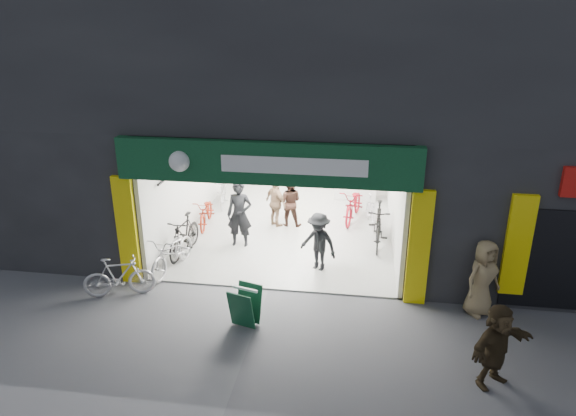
% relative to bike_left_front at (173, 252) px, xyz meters
% --- Properties ---
extents(ground, '(60.00, 60.00, 0.00)m').
position_rel_bike_left_front_xyz_m(ground, '(2.48, -0.60, -0.50)').
color(ground, '#56565B').
rests_on(ground, ground).
extents(building, '(17.00, 10.27, 8.00)m').
position_rel_bike_left_front_xyz_m(building, '(3.39, 4.39, 3.82)').
color(building, '#232326').
rests_on(building, ground).
extents(bike_left_front, '(0.96, 1.97, 0.99)m').
position_rel_bike_left_front_xyz_m(bike_left_front, '(0.00, 0.00, 0.00)').
color(bike_left_front, '#ACABB0').
rests_on(bike_left_front, ground).
extents(bike_left_midfront, '(0.67, 1.82, 1.07)m').
position_rel_bike_left_front_xyz_m(bike_left_midfront, '(-0.02, 0.92, 0.04)').
color(bike_left_midfront, black).
rests_on(bike_left_midfront, ground).
extents(bike_left_midback, '(0.77, 1.73, 0.88)m').
position_rel_bike_left_front_xyz_m(bike_left_midback, '(-0.02, 2.86, -0.06)').
color(bike_left_midback, maroon).
rests_on(bike_left_midback, ground).
extents(bike_left_back, '(0.72, 1.63, 0.95)m').
position_rel_bike_left_front_xyz_m(bike_left_back, '(0.02, 4.60, -0.02)').
color(bike_left_back, '#A6A6AB').
rests_on(bike_left_back, ground).
extents(bike_right_front, '(0.62, 1.98, 1.18)m').
position_rel_bike_left_front_xyz_m(bike_right_front, '(4.98, 2.22, 0.09)').
color(bike_right_front, black).
rests_on(bike_right_front, ground).
extents(bike_right_mid, '(1.01, 2.05, 1.03)m').
position_rel_bike_left_front_xyz_m(bike_right_mid, '(4.28, 3.96, 0.02)').
color(bike_right_mid, maroon).
rests_on(bike_right_mid, ground).
extents(bike_right_back, '(0.69, 1.60, 0.93)m').
position_rel_bike_left_front_xyz_m(bike_right_back, '(4.79, 3.58, -0.03)').
color(bike_right_back, silver).
rests_on(bike_right_back, ground).
extents(parked_bike, '(1.63, 0.93, 0.94)m').
position_rel_bike_left_front_xyz_m(parked_bike, '(-0.75, -1.32, -0.03)').
color(parked_bike, '#BCBBC1').
rests_on(parked_bike, ground).
extents(customer_a, '(0.68, 0.46, 1.85)m').
position_rel_bike_left_front_xyz_m(customer_a, '(1.30, 1.62, 0.43)').
color(customer_a, black).
rests_on(customer_a, ground).
extents(customer_b, '(0.75, 0.58, 1.52)m').
position_rel_bike_left_front_xyz_m(customer_b, '(2.40, 3.23, 0.26)').
color(customer_b, '#321D16').
rests_on(customer_b, ground).
extents(customer_c, '(1.12, 0.95, 1.51)m').
position_rel_bike_left_front_xyz_m(customer_c, '(3.51, 0.52, 0.26)').
color(customer_c, black).
rests_on(customer_c, ground).
extents(customer_d, '(0.89, 0.87, 1.50)m').
position_rel_bike_left_front_xyz_m(customer_d, '(2.03, 3.10, 0.25)').
color(customer_d, '#987558').
rests_on(customer_d, ground).
extents(pedestrian_near, '(0.97, 0.89, 1.66)m').
position_rel_bike_left_front_xyz_m(pedestrian_near, '(7.03, -0.90, 0.33)').
color(pedestrian_near, '#8E7852').
rests_on(pedestrian_near, ground).
extents(pedestrian_far, '(1.38, 1.23, 1.52)m').
position_rel_bike_left_front_xyz_m(pedestrian_far, '(6.81, -3.16, 0.26)').
color(pedestrian_far, '#322616').
rests_on(pedestrian_far, ground).
extents(sandwich_board, '(0.66, 0.67, 0.83)m').
position_rel_bike_left_front_xyz_m(sandwich_board, '(2.28, -2.06, -0.04)').
color(sandwich_board, '#0F3F25').
rests_on(sandwich_board, ground).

